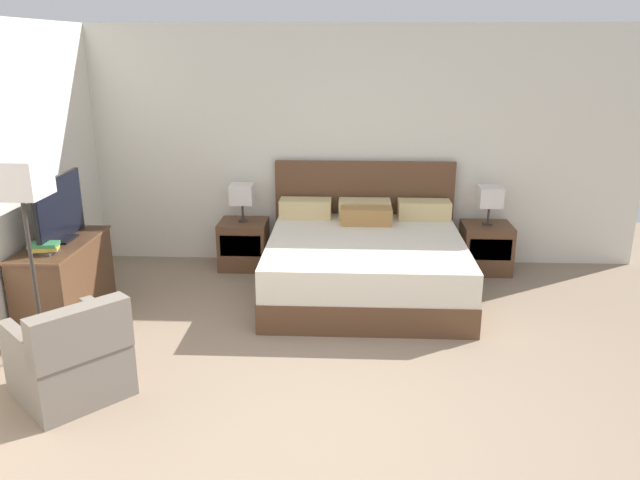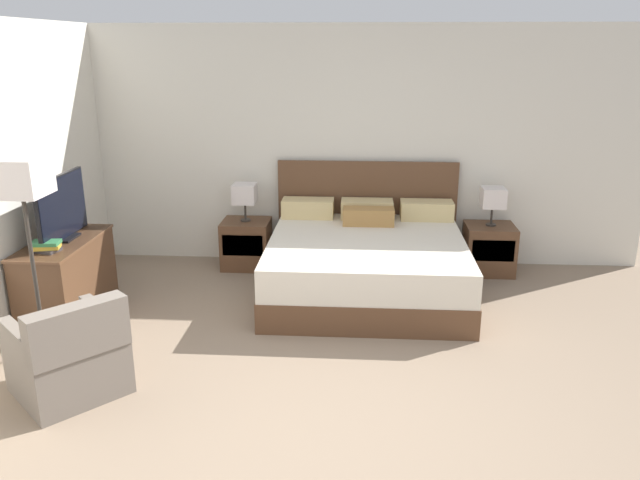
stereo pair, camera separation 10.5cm
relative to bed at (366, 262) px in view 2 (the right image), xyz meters
The scene contains 14 objects.
ground_plane 2.67m from the bed, 96.38° to the right, with size 10.84×10.84×0.00m, color #84705B.
wall_back 1.45m from the bed, 106.21° to the left, with size 6.74×0.06×2.65m, color silver.
bed is the anchor object (origin of this frame).
nightstand_left 1.52m from the bed, 153.15° to the left, with size 0.53×0.47×0.54m.
nightstand_right 1.52m from the bed, 26.86° to the left, with size 0.53×0.47×0.54m.
table_lamp_left 1.60m from the bed, 153.10° to the left, with size 0.25×0.25×0.42m.
table_lamp_right 1.60m from the bed, 26.91° to the left, with size 0.25×0.25×0.42m.
dresser 2.88m from the bed, 165.97° to the right, with size 0.50×1.16×0.71m.
tv 2.93m from the bed, 167.29° to the right, with size 0.18×0.89×0.59m.
book_red_cover 2.98m from the bed, 160.26° to the right, with size 0.21×0.15×0.03m, color #383333.
book_blue_cover 2.98m from the bed, 160.18° to the right, with size 0.20×0.14×0.03m, color gold.
book_small_top 3.00m from the bed, 160.28° to the right, with size 0.24×0.15×0.03m, color #2D7042.
armchair_by_window 2.98m from the bed, 135.38° to the right, with size 0.97×0.97×0.76m.
floor_lamp 3.21m from the bed, 149.83° to the right, with size 0.37×0.37×1.62m.
Camera 2 is at (0.23, -3.33, 2.42)m, focal length 35.00 mm.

